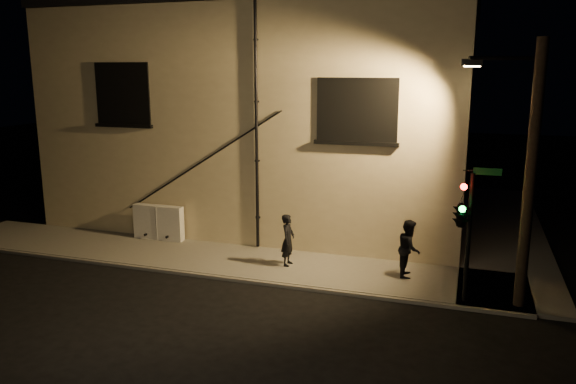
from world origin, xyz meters
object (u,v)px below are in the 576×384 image
(utility_cabinet, at_px, (159,222))
(traffic_signal, at_px, (462,213))
(pedestrian_b, at_px, (409,248))
(pedestrian_a, at_px, (288,240))
(streetlamp_pole, at_px, (526,170))

(utility_cabinet, bearing_deg, traffic_signal, -13.32)
(pedestrian_b, distance_m, traffic_signal, 2.65)
(utility_cabinet, bearing_deg, pedestrian_b, -6.05)
(pedestrian_a, bearing_deg, streetlamp_pole, -97.23)
(pedestrian_a, xyz_separation_m, traffic_signal, (5.22, -1.33, 1.64))
(pedestrian_a, height_order, streetlamp_pole, streetlamp_pole)
(pedestrian_a, bearing_deg, traffic_signal, -103.12)
(pedestrian_a, bearing_deg, pedestrian_b, -85.61)
(streetlamp_pole, bearing_deg, traffic_signal, -167.13)
(pedestrian_a, relative_size, streetlamp_pole, 0.24)
(utility_cabinet, xyz_separation_m, pedestrian_b, (9.16, -0.97, 0.24))
(pedestrian_b, height_order, streetlamp_pole, streetlamp_pole)
(pedestrian_b, xyz_separation_m, traffic_signal, (1.46, -1.54, 1.60))
(pedestrian_b, bearing_deg, traffic_signal, -139.73)
(traffic_signal, bearing_deg, streetlamp_pole, 12.87)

